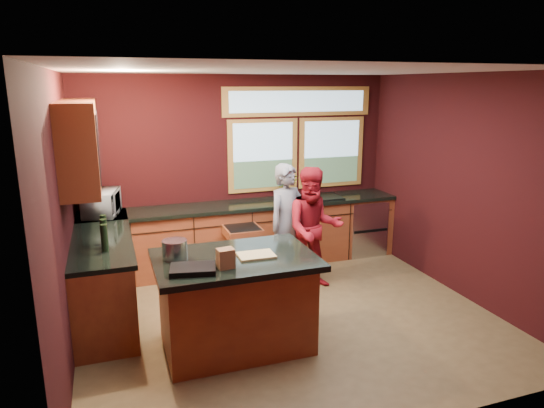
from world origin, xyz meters
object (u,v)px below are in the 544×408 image
island (236,301)px  cutting_board (256,255)px  person_red (314,229)px  person_grey (287,226)px  stock_pot (175,249)px

island → cutting_board: cutting_board is taller
island → person_red: size_ratio=0.99×
person_red → cutting_board: 1.61m
island → person_red: person_red is taller
person_grey → cutting_board: (-0.83, -1.32, 0.15)m
island → person_grey: size_ratio=0.97×
person_grey → cutting_board: bearing=-143.6°
person_grey → person_red: bearing=-51.8°
person_grey → stock_pot: bearing=-166.1°
island → stock_pot: 0.80m
cutting_board → stock_pot: size_ratio=1.46×
cutting_board → stock_pot: bearing=165.1°
person_grey → cutting_board: person_grey is taller
island → stock_pot: stock_pot is taller
person_red → stock_pot: 2.11m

